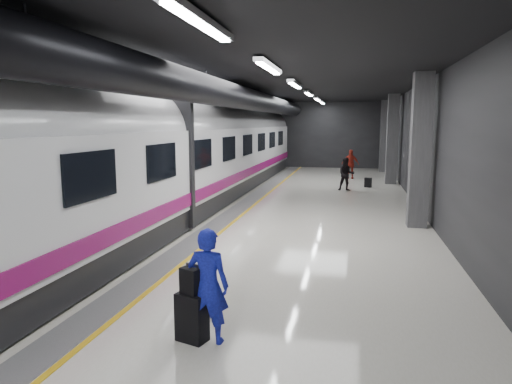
# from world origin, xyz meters

# --- Properties ---
(ground) EXTENTS (40.00, 40.00, 0.00)m
(ground) POSITION_xyz_m (0.00, 0.00, 0.00)
(ground) COLOR white
(ground) RESTS_ON ground
(platform_hall) EXTENTS (10.02, 40.02, 4.51)m
(platform_hall) POSITION_xyz_m (-0.29, 0.96, 3.54)
(platform_hall) COLOR black
(platform_hall) RESTS_ON ground
(train) EXTENTS (3.05, 38.00, 4.05)m
(train) POSITION_xyz_m (-3.25, -0.00, 2.07)
(train) COLOR black
(train) RESTS_ON ground
(traveler_main) EXTENTS (0.61, 0.42, 1.64)m
(traveler_main) POSITION_xyz_m (0.72, -6.27, 0.82)
(traveler_main) COLOR #1B29D0
(traveler_main) RESTS_ON ground
(suitcase_main) EXTENTS (0.48, 0.38, 0.69)m
(suitcase_main) POSITION_xyz_m (0.49, -6.30, 0.35)
(suitcase_main) COLOR black
(suitcase_main) RESTS_ON ground
(shoulder_bag) EXTENTS (0.31, 0.25, 0.37)m
(shoulder_bag) POSITION_xyz_m (0.47, -6.31, 0.88)
(shoulder_bag) COLOR black
(shoulder_bag) RESTS_ON suitcase_main
(traveler_far_a) EXTENTS (0.80, 0.66, 1.51)m
(traveler_far_a) POSITION_xyz_m (2.36, 9.02, 0.75)
(traveler_far_a) COLOR black
(traveler_far_a) RESTS_ON ground
(traveler_far_b) EXTENTS (0.96, 0.43, 1.62)m
(traveler_far_b) POSITION_xyz_m (2.50, 13.76, 0.81)
(traveler_far_b) COLOR maroon
(traveler_far_b) RESTS_ON ground
(suitcase_far) EXTENTS (0.36, 0.29, 0.46)m
(suitcase_far) POSITION_xyz_m (3.38, 10.35, 0.23)
(suitcase_far) COLOR black
(suitcase_far) RESTS_ON ground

